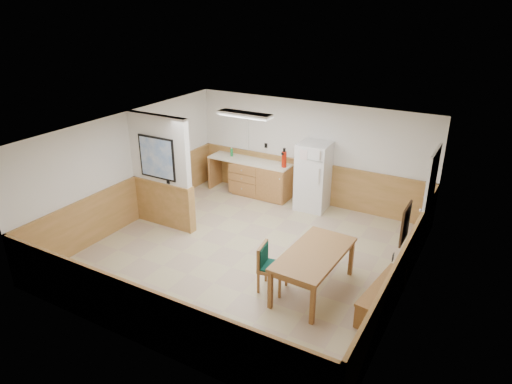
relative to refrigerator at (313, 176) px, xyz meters
The scene contains 20 objects.
ground 2.77m from the refrigerator, 95.72° to the right, with size 6.00×6.00×0.00m, color tan.
ceiling 3.14m from the refrigerator, 95.72° to the right, with size 6.00×6.00×0.02m, color white.
back_wall 0.63m from the refrigerator, 125.46° to the left, with size 6.00×0.02×2.50m, color white.
right_wall 3.82m from the refrigerator, 43.86° to the right, with size 0.02×6.00×2.50m, color white.
left_wall 4.21m from the refrigerator, 141.14° to the right, with size 0.02×6.00×2.50m, color white.
wainscot_back 0.54m from the refrigerator, 126.97° to the left, with size 6.00×0.04×1.00m, color #BC854B.
wainscot_right 3.79m from the refrigerator, 44.07° to the right, with size 0.04×6.00×1.00m, color #BC854B.
wainscot_left 4.19m from the refrigerator, 140.97° to the right, with size 0.04×6.00×1.00m, color #BC854B.
partition_wall 3.52m from the refrigerator, 135.91° to the right, with size 1.50×0.20×2.50m.
kitchen_counter 1.51m from the refrigerator, behind, with size 2.20×0.61×1.00m.
exterior_door 2.81m from the refrigerator, 15.12° to the right, with size 0.07×1.02×2.15m.
kitchen_window 2.50m from the refrigerator, behind, with size 0.80×0.04×1.00m.
wall_painting 4.05m from the refrigerator, 47.31° to the right, with size 0.04×0.50×0.60m.
fluorescent_fixture 2.36m from the refrigerator, 128.65° to the right, with size 1.20×0.30×0.09m.
refrigerator is the anchor object (origin of this frame).
dining_table 3.41m from the refrigerator, 66.71° to the right, with size 0.94×1.78×0.75m.
dining_bench 3.98m from the refrigerator, 50.45° to the right, with size 0.50×1.47×0.45m.
dining_chair 3.53m from the refrigerator, 79.47° to the right, with size 0.67×0.50×0.85m.
fire_extinguisher 0.84m from the refrigerator, behind, with size 0.15×0.15×0.48m.
soap_bottle 2.34m from the refrigerator, behind, with size 0.07×0.07×0.21m, color #188439.
Camera 1 is at (4.03, -6.76, 4.70)m, focal length 32.00 mm.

